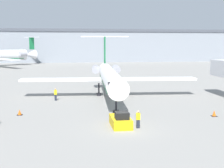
{
  "coord_description": "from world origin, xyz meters",
  "views": [
    {
      "loc": [
        -5.42,
        -29.65,
        8.4
      ],
      "look_at": [
        0.0,
        9.29,
        3.32
      ],
      "focal_mm": 50.0,
      "sensor_mm": 36.0,
      "label": 1
    }
  ],
  "objects_px": {
    "worker_near_tug": "(138,119)",
    "traffic_cone_right": "(214,113)",
    "airplane_main": "(109,75)",
    "pushback_tug": "(121,121)",
    "worker_by_wing": "(56,94)",
    "traffic_cone_left": "(20,112)"
  },
  "relations": [
    {
      "from": "worker_near_tug",
      "to": "worker_by_wing",
      "type": "bearing_deg",
      "value": 117.82
    },
    {
      "from": "worker_near_tug",
      "to": "traffic_cone_left",
      "type": "relative_size",
      "value": 2.67
    },
    {
      "from": "worker_by_wing",
      "to": "traffic_cone_right",
      "type": "relative_size",
      "value": 2.64
    },
    {
      "from": "worker_near_tug",
      "to": "traffic_cone_right",
      "type": "height_order",
      "value": "worker_near_tug"
    },
    {
      "from": "worker_near_tug",
      "to": "traffic_cone_right",
      "type": "distance_m",
      "value": 10.65
    },
    {
      "from": "airplane_main",
      "to": "traffic_cone_left",
      "type": "relative_size",
      "value": 44.78
    },
    {
      "from": "worker_near_tug",
      "to": "traffic_cone_left",
      "type": "height_order",
      "value": "worker_near_tug"
    },
    {
      "from": "airplane_main",
      "to": "traffic_cone_right",
      "type": "xyz_separation_m",
      "value": [
        10.33,
        -15.66,
        -3.04
      ]
    },
    {
      "from": "worker_near_tug",
      "to": "worker_by_wing",
      "type": "xyz_separation_m",
      "value": [
        -8.81,
        16.71,
        0.04
      ]
    },
    {
      "from": "worker_by_wing",
      "to": "traffic_cone_left",
      "type": "bearing_deg",
      "value": -112.97
    },
    {
      "from": "worker_near_tug",
      "to": "pushback_tug",
      "type": "bearing_deg",
      "value": 152.03
    },
    {
      "from": "airplane_main",
      "to": "traffic_cone_right",
      "type": "distance_m",
      "value": 19.01
    },
    {
      "from": "pushback_tug",
      "to": "worker_by_wing",
      "type": "bearing_deg",
      "value": 114.39
    },
    {
      "from": "traffic_cone_left",
      "to": "airplane_main",
      "type": "bearing_deg",
      "value": 44.01
    },
    {
      "from": "worker_by_wing",
      "to": "traffic_cone_right",
      "type": "height_order",
      "value": "worker_by_wing"
    },
    {
      "from": "airplane_main",
      "to": "traffic_cone_right",
      "type": "height_order",
      "value": "airplane_main"
    },
    {
      "from": "worker_by_wing",
      "to": "traffic_cone_left",
      "type": "relative_size",
      "value": 2.76
    },
    {
      "from": "airplane_main",
      "to": "pushback_tug",
      "type": "height_order",
      "value": "airplane_main"
    },
    {
      "from": "pushback_tug",
      "to": "worker_by_wing",
      "type": "xyz_separation_m",
      "value": [
        -7.18,
        15.84,
        0.38
      ]
    },
    {
      "from": "pushback_tug",
      "to": "traffic_cone_right",
      "type": "relative_size",
      "value": 5.33
    },
    {
      "from": "airplane_main",
      "to": "worker_near_tug",
      "type": "xyz_separation_m",
      "value": [
        0.4,
        -19.46,
        -2.43
      ]
    },
    {
      "from": "worker_near_tug",
      "to": "worker_by_wing",
      "type": "distance_m",
      "value": 18.89
    }
  ]
}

